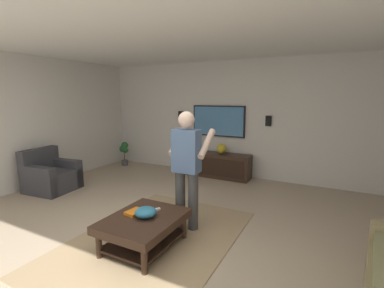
# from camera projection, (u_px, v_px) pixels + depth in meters

# --- Properties ---
(ground_plane) EXTENTS (8.41, 8.41, 0.00)m
(ground_plane) POSITION_uv_depth(u_px,v_px,m) (138.00, 245.00, 3.41)
(ground_plane) COLOR tan
(wall_back_tv) EXTENTS (0.10, 6.86, 2.64)m
(wall_back_tv) POSITION_uv_depth(u_px,v_px,m) (234.00, 119.00, 6.30)
(wall_back_tv) COLOR silver
(wall_back_tv) RESTS_ON ground
(ceiling_slab) EXTENTS (7.21, 6.86, 0.10)m
(ceiling_slab) POSITION_uv_depth(u_px,v_px,m) (130.00, 16.00, 2.95)
(ceiling_slab) COLOR white
(area_rug) EXTENTS (2.76, 1.89, 0.01)m
(area_rug) POSITION_uv_depth(u_px,v_px,m) (154.00, 240.00, 3.54)
(area_rug) COLOR #9E8460
(area_rug) RESTS_ON ground
(armchair) EXTENTS (0.88, 0.88, 0.82)m
(armchair) POSITION_uv_depth(u_px,v_px,m) (51.00, 176.00, 5.38)
(armchair) COLOR #38383D
(armchair) RESTS_ON ground
(coffee_table) EXTENTS (1.00, 0.80, 0.40)m
(coffee_table) POSITION_uv_depth(u_px,v_px,m) (144.00, 225.00, 3.31)
(coffee_table) COLOR #332116
(coffee_table) RESTS_ON ground
(media_console) EXTENTS (0.45, 1.70, 0.55)m
(media_console) POSITION_uv_depth(u_px,v_px,m) (214.00, 165.00, 6.34)
(media_console) COLOR #332116
(media_console) RESTS_ON ground
(tv) EXTENTS (0.05, 1.28, 0.72)m
(tv) POSITION_uv_depth(u_px,v_px,m) (218.00, 121.00, 6.38)
(tv) COLOR black
(person_standing) EXTENTS (0.54, 0.55, 1.64)m
(person_standing) POSITION_uv_depth(u_px,v_px,m) (187.00, 163.00, 3.72)
(person_standing) COLOR #3F3F3F
(person_standing) RESTS_ON ground
(potted_plant_short) EXTENTS (0.25, 0.22, 0.63)m
(potted_plant_short) POSITION_uv_depth(u_px,v_px,m) (124.00, 151.00, 7.34)
(potted_plant_short) COLOR #4C4C51
(potted_plant_short) RESTS_ON ground
(bowl) EXTENTS (0.26, 0.26, 0.12)m
(bowl) POSITION_uv_depth(u_px,v_px,m) (146.00, 212.00, 3.29)
(bowl) COLOR teal
(bowl) RESTS_ON coffee_table
(remote_white) EXTENTS (0.15, 0.10, 0.02)m
(remote_white) POSITION_uv_depth(u_px,v_px,m) (155.00, 210.00, 3.46)
(remote_white) COLOR white
(remote_white) RESTS_ON coffee_table
(book) EXTENTS (0.24, 0.19, 0.04)m
(book) POSITION_uv_depth(u_px,v_px,m) (135.00, 212.00, 3.39)
(book) COLOR orange
(book) RESTS_ON coffee_table
(vase_round) EXTENTS (0.22, 0.22, 0.22)m
(vase_round) POSITION_uv_depth(u_px,v_px,m) (221.00, 149.00, 6.23)
(vase_round) COLOR gold
(vase_round) RESTS_ON media_console
(wall_speaker_left) EXTENTS (0.06, 0.12, 0.22)m
(wall_speaker_left) POSITION_uv_depth(u_px,v_px,m) (268.00, 121.00, 5.86)
(wall_speaker_left) COLOR black
(wall_speaker_right) EXTENTS (0.06, 0.12, 0.22)m
(wall_speaker_right) POSITION_uv_depth(u_px,v_px,m) (181.00, 116.00, 6.84)
(wall_speaker_right) COLOR black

